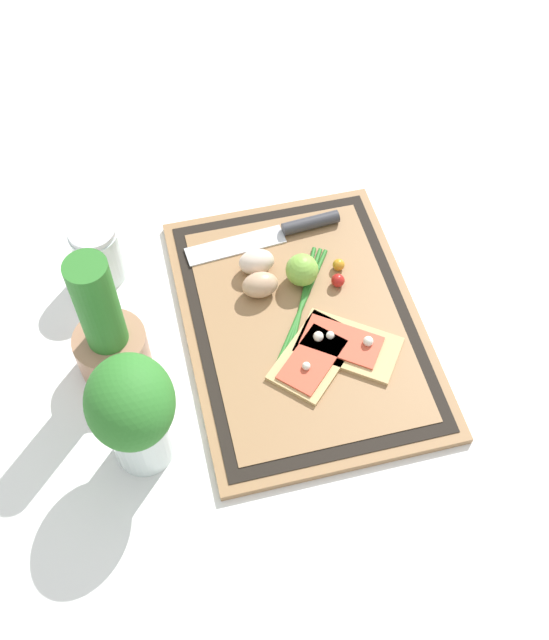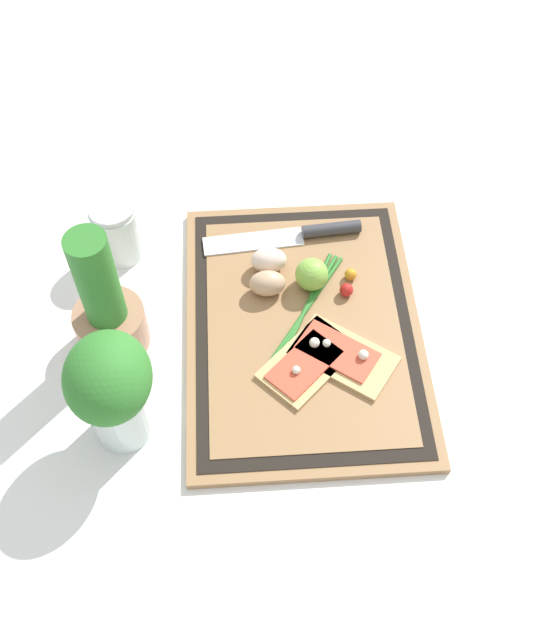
# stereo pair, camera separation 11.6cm
# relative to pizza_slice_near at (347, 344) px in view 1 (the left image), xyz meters

# --- Properties ---
(ground_plane) EXTENTS (6.00, 6.00, 0.00)m
(ground_plane) POSITION_rel_pizza_slice_near_xyz_m (0.06, 0.05, -0.02)
(ground_plane) COLOR white
(cutting_board) EXTENTS (0.51, 0.37, 0.02)m
(cutting_board) POSITION_rel_pizza_slice_near_xyz_m (0.06, 0.05, -0.01)
(cutting_board) COLOR #997047
(cutting_board) RESTS_ON ground_plane
(pizza_slice_near) EXTENTS (0.16, 0.18, 0.02)m
(pizza_slice_near) POSITION_rel_pizza_slice_near_xyz_m (0.00, 0.00, 0.00)
(pizza_slice_near) COLOR tan
(pizza_slice_near) RESTS_ON cutting_board
(pizza_slice_far) EXTENTS (0.16, 0.17, 0.02)m
(pizza_slice_far) POSITION_rel_pizza_slice_near_xyz_m (-0.01, 0.05, 0.00)
(pizza_slice_far) COLOR tan
(pizza_slice_far) RESTS_ON cutting_board
(knife) EXTENTS (0.05, 0.27, 0.02)m
(knife) POSITION_rel_pizza_slice_near_xyz_m (0.25, 0.03, 0.00)
(knife) COLOR silver
(knife) RESTS_ON cutting_board
(egg_brown) EXTENTS (0.04, 0.06, 0.04)m
(egg_brown) POSITION_rel_pizza_slice_near_xyz_m (0.13, 0.11, 0.02)
(egg_brown) COLOR tan
(egg_brown) RESTS_ON cutting_board
(egg_pink) EXTENTS (0.04, 0.06, 0.04)m
(egg_pink) POSITION_rel_pizza_slice_near_xyz_m (0.18, 0.10, 0.02)
(egg_pink) COLOR beige
(egg_pink) RESTS_ON cutting_board
(lime) EXTENTS (0.05, 0.05, 0.05)m
(lime) POSITION_rel_pizza_slice_near_xyz_m (0.14, 0.04, 0.02)
(lime) COLOR #7FB742
(lime) RESTS_ON cutting_board
(cherry_tomato_red) EXTENTS (0.02, 0.02, 0.02)m
(cherry_tomato_red) POSITION_rel_pizza_slice_near_xyz_m (0.12, -0.02, 0.01)
(cherry_tomato_red) COLOR red
(cherry_tomato_red) RESTS_ON cutting_board
(cherry_tomato_yellow) EXTENTS (0.02, 0.02, 0.02)m
(cherry_tomato_yellow) POSITION_rel_pizza_slice_near_xyz_m (0.15, -0.03, 0.00)
(cherry_tomato_yellow) COLOR orange
(cherry_tomato_yellow) RESTS_ON cutting_board
(scallion_bunch) EXTENTS (0.24, 0.15, 0.01)m
(scallion_bunch) POSITION_rel_pizza_slice_near_xyz_m (0.08, 0.05, -0.00)
(scallion_bunch) COLOR #2D7528
(scallion_bunch) RESTS_ON cutting_board
(herb_pot) EXTENTS (0.11, 0.11, 0.24)m
(herb_pot) POSITION_rel_pizza_slice_near_xyz_m (0.06, 0.35, 0.06)
(herb_pot) COLOR #AD7A5B
(herb_pot) RESTS_ON ground_plane
(sauce_jar) EXTENTS (0.08, 0.08, 0.11)m
(sauce_jar) POSITION_rel_pizza_slice_near_xyz_m (0.24, 0.35, 0.03)
(sauce_jar) COLOR silver
(sauce_jar) RESTS_ON ground_plane
(herb_glass) EXTENTS (0.13, 0.12, 0.20)m
(herb_glass) POSITION_rel_pizza_slice_near_xyz_m (-0.09, 0.33, 0.10)
(herb_glass) COLOR silver
(herb_glass) RESTS_ON ground_plane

